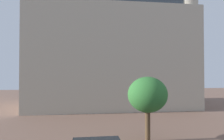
# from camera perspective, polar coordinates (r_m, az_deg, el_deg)

# --- Properties ---
(landmark_building) EXTENTS (23.53, 14.77, 33.82)m
(landmark_building) POSITION_cam_1_polar(r_m,az_deg,el_deg) (33.94, -0.09, 6.23)
(landmark_building) COLOR #B2A893
(landmark_building) RESTS_ON ground_plane
(tree_curb_far) EXTENTS (2.87, 2.87, 4.65)m
(tree_curb_far) POSITION_cam_1_polar(r_m,az_deg,el_deg) (15.73, 9.46, -6.59)
(tree_curb_far) COLOR #4C3823
(tree_curb_far) RESTS_ON ground_plane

